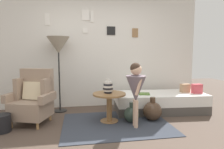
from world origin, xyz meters
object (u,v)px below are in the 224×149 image
person_child (136,87)px  book_on_daybed (144,94)px  armchair (33,99)px  vase_striped (108,87)px  daybed (160,102)px  side_table (109,101)px  demijohn_far (152,111)px  floor_lamp (58,47)px  magazine_basket (2,123)px  demijohn_near (131,114)px

person_child → book_on_daybed: 0.86m
armchair → vase_striped: (1.34, -0.16, 0.20)m
daybed → side_table: size_ratio=3.24×
book_on_daybed → demijohn_far: bearing=-87.8°
floor_lamp → demijohn_far: bearing=-27.0°
side_table → vase_striped: size_ratio=2.24×
armchair → floor_lamp: size_ratio=0.61×
person_child → magazine_basket: (-2.17, 0.17, -0.56)m
armchair → person_child: 1.85m
vase_striped → person_child: person_child is taller
daybed → demijohn_near: 0.96m
magazine_basket → vase_striped: bearing=6.8°
side_table → book_on_daybed: 0.87m
book_on_daybed → demijohn_far: demijohn_far is taller
daybed → floor_lamp: size_ratio=1.22×
daybed → vase_striped: vase_striped is taller
magazine_basket → floor_lamp: bearing=50.7°
book_on_daybed → demijohn_far: size_ratio=0.50×
armchair → demijohn_near: size_ratio=2.62×
person_child → magazine_basket: bearing=175.6°
armchair → book_on_daybed: (2.15, 0.18, -0.02)m
daybed → person_child: (-0.78, -0.80, 0.50)m
armchair → floor_lamp: bearing=57.0°
demijohn_far → daybed: bearing=54.4°
floor_lamp → person_child: 1.91m
armchair → book_on_daybed: 2.16m
armchair → floor_lamp: 1.21m
daybed → floor_lamp: bearing=170.0°
book_on_daybed → demijohn_near: bearing=-130.4°
daybed → floor_lamp: floor_lamp is taller
side_table → vase_striped: (-0.02, 0.03, 0.26)m
daybed → person_child: bearing=-134.5°
armchair → demijohn_far: armchair is taller
person_child → book_on_daybed: (0.40, 0.71, -0.29)m
demijohn_far → floor_lamp: bearing=153.0°
side_table → magazine_basket: 1.80m
vase_striped → person_child: size_ratio=0.24×
magazine_basket → demijohn_near: bearing=2.1°
floor_lamp → magazine_basket: floor_lamp is taller
vase_striped → armchair: bearing=173.1°
vase_striped → book_on_daybed: (0.81, 0.34, -0.22)m
side_table → person_child: (0.40, -0.35, 0.32)m
armchair → side_table: armchair is taller
person_child → demijohn_near: size_ratio=2.97×
side_table → magazine_basket: bearing=-174.2°
daybed → demijohn_far: demijohn_far is taller
vase_striped → daybed: bearing=19.6°
daybed → vase_striped: bearing=-160.4°
floor_lamp → book_on_daybed: bearing=-14.9°
person_child → magazine_basket: 2.25m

